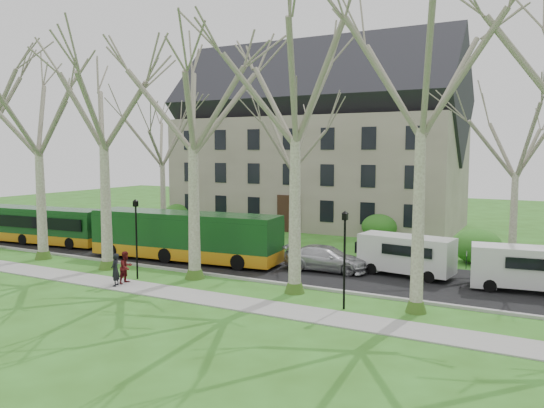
% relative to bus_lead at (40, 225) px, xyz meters
% --- Properties ---
extents(ground, '(120.00, 120.00, 0.00)m').
position_rel_bus_lead_xyz_m(ground, '(20.01, -3.92, -1.45)').
color(ground, '#32651C').
rests_on(ground, ground).
extents(sidewalk, '(70.00, 2.00, 0.06)m').
position_rel_bus_lead_xyz_m(sidewalk, '(20.01, -6.42, -1.42)').
color(sidewalk, gray).
rests_on(sidewalk, ground).
extents(road, '(80.00, 8.00, 0.06)m').
position_rel_bus_lead_xyz_m(road, '(20.01, 1.58, -1.42)').
color(road, black).
rests_on(road, ground).
extents(curb, '(80.00, 0.25, 0.14)m').
position_rel_bus_lead_xyz_m(curb, '(20.01, -2.42, -1.38)').
color(curb, '#A5A39E').
rests_on(curb, ground).
extents(building, '(26.50, 12.20, 16.00)m').
position_rel_bus_lead_xyz_m(building, '(14.01, 20.08, 6.61)').
color(building, gray).
rests_on(building, ground).
extents(tree_row_verge, '(49.00, 7.00, 14.00)m').
position_rel_bus_lead_xyz_m(tree_row_verge, '(20.01, -3.62, 5.55)').
color(tree_row_verge, gray).
rests_on(tree_row_verge, ground).
extents(tree_row_far, '(33.00, 7.00, 12.00)m').
position_rel_bus_lead_xyz_m(tree_row_far, '(18.67, 7.08, 4.55)').
color(tree_row_far, gray).
rests_on(tree_row_far, ground).
extents(lamp_row, '(36.22, 0.22, 4.30)m').
position_rel_bus_lead_xyz_m(lamp_row, '(20.01, -4.92, 1.12)').
color(lamp_row, black).
rests_on(lamp_row, ground).
extents(hedges, '(30.60, 8.60, 2.00)m').
position_rel_bus_lead_xyz_m(hedges, '(15.34, 10.08, -0.45)').
color(hedges, '#27611B').
rests_on(hedges, ground).
extents(bus_lead, '(11.32, 3.35, 2.79)m').
position_rel_bus_lead_xyz_m(bus_lead, '(0.00, 0.00, 0.00)').
color(bus_lead, '#113D17').
rests_on(bus_lead, road).
extents(bus_follow, '(12.83, 3.65, 3.16)m').
position_rel_bus_lead_xyz_m(bus_follow, '(13.45, 0.07, 0.19)').
color(bus_follow, '#113D17').
rests_on(bus_follow, road).
extents(sedan, '(5.05, 2.31, 1.43)m').
position_rel_bus_lead_xyz_m(sedan, '(22.55, 1.58, -0.68)').
color(sedan, '#B2B3B7').
rests_on(sedan, road).
extents(van_a, '(5.35, 2.60, 2.24)m').
position_rel_bus_lead_xyz_m(van_a, '(26.94, 2.48, -0.27)').
color(van_a, silver).
rests_on(van_a, road).
extents(van_b, '(5.26, 2.45, 2.21)m').
position_rel_bus_lead_xyz_m(van_b, '(32.99, 1.95, -0.29)').
color(van_b, silver).
rests_on(van_b, road).
extents(pedestrian_a, '(0.60, 0.72, 1.70)m').
position_rel_bus_lead_xyz_m(pedestrian_a, '(14.24, -6.80, -0.54)').
color(pedestrian_a, black).
rests_on(pedestrian_a, sidewalk).
extents(pedestrian_b, '(0.66, 0.84, 1.70)m').
position_rel_bus_lead_xyz_m(pedestrian_b, '(14.31, -6.09, -0.54)').
color(pedestrian_b, '#591415').
rests_on(pedestrian_b, sidewalk).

